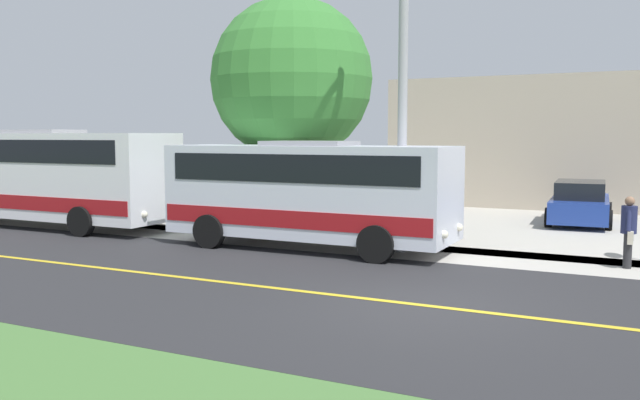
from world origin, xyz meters
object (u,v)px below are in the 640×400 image
object	(u,v)px
street_light_pole	(402,61)
tree_curbside	(292,80)
transit_bus_rear	(38,173)
pedestrian_with_bags	(629,230)
parked_car_near	(580,203)
shuttle_bus_front	(310,189)

from	to	relation	value
street_light_pole	tree_curbside	size ratio (longest dim) A/B	1.22
transit_bus_rear	street_light_pole	bearing A→B (deg)	91.70
tree_curbside	pedestrian_with_bags	bearing A→B (deg)	77.86
parked_car_near	shuttle_bus_front	bearing A→B (deg)	-35.39
shuttle_bus_front	street_light_pole	xyz separation A→B (m)	(-0.37, 2.38, 3.26)
street_light_pole	pedestrian_with_bags	bearing A→B (deg)	94.51
pedestrian_with_bags	transit_bus_rear	bearing A→B (deg)	-87.46
shuttle_bus_front	parked_car_near	size ratio (longest dim) A/B	1.72
pedestrian_with_bags	tree_curbside	xyz separation A→B (m)	(-2.10, -9.75, 3.84)
street_light_pole	parked_car_near	distance (m)	9.70
shuttle_bus_front	transit_bus_rear	size ratio (longest dim) A/B	0.76
parked_car_near	tree_curbside	world-z (taller)	tree_curbside
shuttle_bus_front	street_light_pole	size ratio (longest dim) A/B	0.88
shuttle_bus_front	parked_car_near	xyz separation A→B (m)	(-8.38, 5.95, -0.87)
street_light_pole	parked_car_near	bearing A→B (deg)	155.97
pedestrian_with_bags	parked_car_near	distance (m)	7.79
transit_bus_rear	tree_curbside	size ratio (longest dim) A/B	1.40
shuttle_bus_front	tree_curbside	distance (m)	4.75
transit_bus_rear	shuttle_bus_front	bearing A→B (deg)	90.00
street_light_pole	tree_curbside	distance (m)	5.14
shuttle_bus_front	tree_curbside	size ratio (longest dim) A/B	1.07
parked_car_near	tree_curbside	xyz separation A→B (m)	(5.50, -8.05, 4.02)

